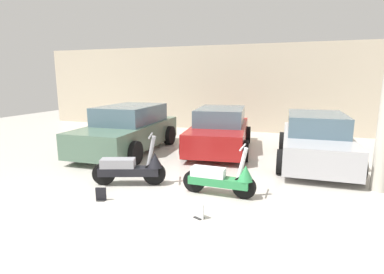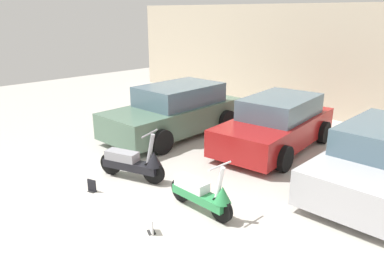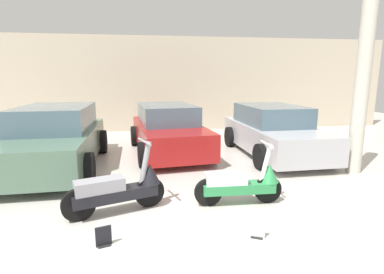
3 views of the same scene
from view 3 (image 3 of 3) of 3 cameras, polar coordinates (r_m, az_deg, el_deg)
ground_plane at (r=4.05m, az=-2.86°, el=-20.15°), size 28.00×28.00×0.00m
wall_back at (r=12.24m, az=-6.90°, el=9.93°), size 19.60×0.12×3.73m
scooter_front_left at (r=4.91m, az=-13.56°, el=-9.48°), size 1.55×0.81×1.13m
scooter_front_right at (r=5.16m, az=9.58°, el=-8.61°), size 1.50×0.54×1.05m
car_rear_left at (r=7.81m, az=-24.60°, el=-0.28°), size 2.20×4.34×1.45m
car_rear_center at (r=8.60m, az=-4.59°, el=1.36°), size 2.30×4.17×1.36m
car_rear_right at (r=8.63m, az=15.12°, el=1.05°), size 2.03×4.05×1.36m
placard_near_left_scooter at (r=4.17m, az=-16.49°, el=-17.84°), size 0.20×0.16×0.26m
placard_near_right_scooter at (r=4.28m, az=12.32°, el=-16.78°), size 0.20×0.18×0.26m
support_column_side at (r=7.52m, az=29.57°, el=7.90°), size 0.31×0.31×3.73m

